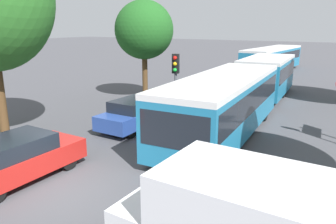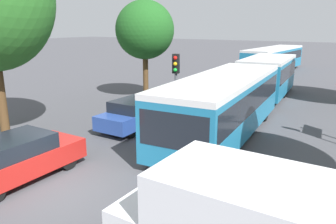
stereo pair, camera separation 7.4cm
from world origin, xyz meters
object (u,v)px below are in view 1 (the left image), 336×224
Objects in this scene: queued_car_red at (18,158)px; city_bus_rear at (273,58)px; articulated_bus at (246,87)px; tree_left_mid at (144,32)px; traffic_light at (176,73)px; queued_car_black at (201,90)px; queued_car_blue at (135,114)px.

city_bus_rear is at bearing -0.58° from queued_car_red.
tree_left_mid is (-6.96, 0.37, 2.79)m from articulated_bus.
city_bus_rear is 21.42m from traffic_light.
queued_car_black is at bearing 20.95° from tree_left_mid.
queued_car_red is at bearing -178.61° from queued_car_blue.
articulated_bus is 2.85× the size of tree_left_mid.
articulated_bus is at bearing -3.08° from tree_left_mid.
queued_car_blue is at bearing -58.23° from traffic_light.
queued_car_black is (-3.53, 1.69, -0.77)m from articulated_bus.
articulated_bus reaches higher than queued_car_black.
tree_left_mid is at bearing 31.47° from queued_car_blue.
queued_car_black is 5.65m from traffic_light.
articulated_bus is at bearing -17.22° from queued_car_red.
queued_car_red is 7.96m from traffic_light.
traffic_light is at bearing -37.75° from articulated_bus.
queued_car_blue is at bearing 1.39° from queued_car_red.
tree_left_mid reaches higher than queued_car_red.
queued_car_black is at bearing 175.72° from traffic_light.
articulated_bus is at bearing -166.15° from city_bus_rear.
queued_car_red is 0.65× the size of tree_left_mid.
tree_left_mid is at bearing 171.55° from city_bus_rear.
queued_car_red is (-3.32, -11.22, -0.80)m from articulated_bus.
queued_car_black reaches higher than queued_car_red.
articulated_bus is 7.51m from tree_left_mid.
articulated_bus is 4.23× the size of queued_car_black.
articulated_bus is at bearing -35.87° from queued_car_blue.
traffic_light is (1.26, -5.22, 1.76)m from queued_car_black.
tree_left_mid reaches higher than queued_car_blue.
city_bus_rear is 1.88× the size of tree_left_mid.
queued_car_black is (-0.20, 12.91, 0.03)m from queued_car_red.
tree_left_mid is (-3.43, -1.31, 3.57)m from queued_car_black.
traffic_light reaches higher than articulated_bus.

